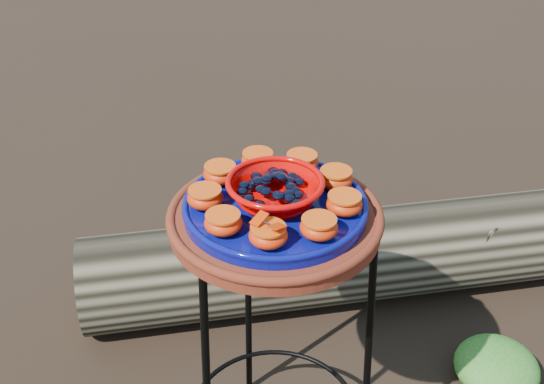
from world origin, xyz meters
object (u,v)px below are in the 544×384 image
object	(u,v)px
terracotta_saucer	(275,220)
red_bowl	(275,192)
plant_stand	(275,354)
cobalt_plate	(275,208)
driftwood_log	(337,258)

from	to	relation	value
terracotta_saucer	red_bowl	bearing A→B (deg)	0.00
plant_stand	cobalt_plate	bearing A→B (deg)	0.00
terracotta_saucer	cobalt_plate	bearing A→B (deg)	0.00
red_bowl	driftwood_log	bearing A→B (deg)	53.60
terracotta_saucer	red_bowl	world-z (taller)	red_bowl
driftwood_log	red_bowl	bearing A→B (deg)	-126.40
red_bowl	driftwood_log	distance (m)	0.90
red_bowl	driftwood_log	xyz separation A→B (m)	(0.38, 0.51, -0.63)
cobalt_plate	plant_stand	bearing A→B (deg)	0.00
cobalt_plate	red_bowl	xyz separation A→B (m)	(0.00, 0.00, 0.04)
cobalt_plate	red_bowl	bearing A→B (deg)	0.00
cobalt_plate	red_bowl	size ratio (longest dim) A/B	2.00
plant_stand	red_bowl	size ratio (longest dim) A/B	3.95
terracotta_saucer	red_bowl	distance (m)	0.06
plant_stand	driftwood_log	world-z (taller)	plant_stand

